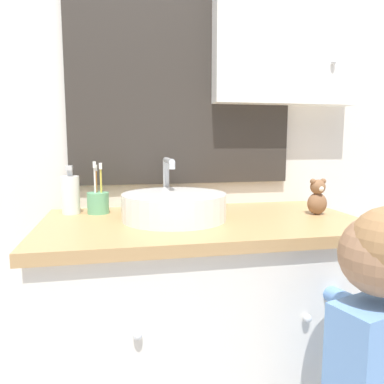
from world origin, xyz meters
name	(u,v)px	position (x,y,z in m)	size (l,w,h in m)	color
wall_back	(192,97)	(0.03, 0.62, 1.28)	(3.20, 0.18, 2.50)	silver
vanity_counter	(203,337)	(0.00, 0.31, 0.42)	(1.06, 0.58, 0.84)	silver
sink_basin	(174,205)	(-0.09, 0.33, 0.89)	(0.35, 0.40, 0.20)	white
toothbrush_holder	(98,201)	(-0.35, 0.48, 0.89)	(0.08, 0.08, 0.19)	#66B27F
soap_dispenser	(71,194)	(-0.44, 0.50, 0.91)	(0.06, 0.06, 0.17)	white
child_figure	(374,358)	(0.30, -0.17, 0.60)	(0.24, 0.48, 0.96)	slate
teddy_bear	(317,198)	(0.42, 0.31, 0.90)	(0.07, 0.06, 0.13)	brown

